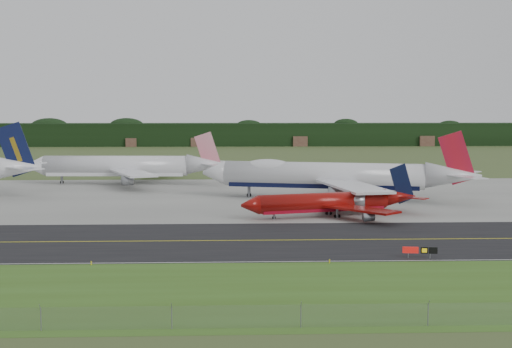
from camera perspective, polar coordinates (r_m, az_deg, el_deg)
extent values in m
plane|color=#394B23|center=(115.19, 4.15, -4.92)|extent=(600.00, 600.00, 0.00)
cube|color=#38591A|center=(81.29, 6.92, -9.29)|extent=(400.00, 30.00, 0.01)
cube|color=black|center=(111.28, 4.38, -5.28)|extent=(400.00, 32.00, 0.02)
cube|color=gray|center=(165.41, 2.19, -1.78)|extent=(400.00, 78.00, 0.01)
cube|color=gold|center=(111.28, 4.38, -5.27)|extent=(400.00, 0.40, 0.00)
cube|color=silver|center=(96.20, 5.45, -6.96)|extent=(400.00, 0.25, 0.00)
plane|color=slate|center=(68.67, 8.69, -11.12)|extent=(320.00, 0.00, 320.00)
cylinder|color=slate|center=(68.67, 8.69, -11.12)|extent=(0.10, 0.10, 2.20)
cube|color=black|center=(388.12, -0.35, 3.20)|extent=(700.00, 24.00, 12.00)
cylinder|color=silver|center=(159.69, 5.37, -0.08)|extent=(44.53, 16.78, 5.66)
cube|color=black|center=(159.88, 5.36, -0.73)|extent=(42.02, 14.85, 1.98)
cone|color=silver|center=(164.66, -3.32, 0.10)|extent=(6.82, 6.89, 5.66)
cone|color=silver|center=(158.67, 15.51, -0.13)|extent=(12.81, 8.46, 5.66)
ellipsoid|color=silver|center=(161.56, 0.98, 0.56)|extent=(12.38, 7.58, 3.61)
cube|color=silver|center=(146.53, 7.75, -0.98)|extent=(12.42, 26.24, 0.49)
cube|color=silver|center=(171.54, 8.45, -0.07)|extent=(22.29, 24.54, 0.49)
cube|color=#B51425|center=(158.40, 15.77, 1.25)|extent=(7.98, 2.50, 11.72)
cylinder|color=gray|center=(147.57, 6.42, -1.52)|extent=(3.59, 3.08, 2.38)
cylinder|color=gray|center=(171.42, 7.27, -0.58)|extent=(3.59, 3.08, 2.38)
cylinder|color=gray|center=(136.27, 8.07, -2.11)|extent=(3.59, 3.08, 2.38)
cylinder|color=gray|center=(181.93, 9.19, -0.26)|extent=(3.59, 3.08, 2.38)
cylinder|color=black|center=(163.18, -0.56, -1.69)|extent=(1.10, 0.70, 1.02)
cylinder|color=slate|center=(156.60, 6.51, -1.52)|extent=(0.97, 0.97, 3.78)
cylinder|color=black|center=(156.77, 6.50, -2.02)|extent=(1.11, 0.75, 1.02)
cylinder|color=slate|center=(162.75, 6.74, -1.26)|extent=(0.97, 0.97, 3.78)
cylinder|color=black|center=(162.91, 6.73, -1.74)|extent=(1.11, 0.75, 1.02)
cylinder|color=maroon|center=(134.36, 5.37, -2.23)|extent=(25.64, 10.41, 3.47)
cube|color=maroon|center=(134.51, 5.37, -2.71)|extent=(24.17, 9.22, 1.22)
cone|color=maroon|center=(129.30, -0.51, -2.51)|extent=(4.04, 4.22, 3.47)
cone|color=maroon|center=(141.56, 11.41, -1.82)|extent=(7.47, 5.21, 3.47)
cube|color=maroon|center=(129.88, 8.42, -2.80)|extent=(12.88, 13.84, 0.39)
cube|color=maroon|center=(142.69, 5.84, -2.04)|extent=(6.82, 14.85, 0.39)
cube|color=black|center=(141.50, 11.60, -0.76)|extent=(5.35, 1.78, 7.91)
cylinder|color=gray|center=(126.89, 9.00, -3.43)|extent=(2.23, 1.93, 1.46)
cylinder|color=gray|center=(145.81, 5.20, -2.25)|extent=(2.23, 1.93, 1.46)
cylinder|color=black|center=(131.15, 1.45, -3.51)|extent=(0.68, 0.44, 0.63)
cylinder|color=slate|center=(133.74, 6.50, -3.12)|extent=(0.60, 0.60, 1.79)
cylinder|color=black|center=(133.82, 6.50, -3.37)|extent=(0.69, 0.47, 0.63)
cylinder|color=slate|center=(137.18, 5.83, -2.90)|extent=(0.60, 0.60, 1.79)
cylinder|color=black|center=(137.26, 5.83, -3.14)|extent=(0.69, 0.47, 0.63)
cone|color=white|center=(175.58, -18.85, 0.48)|extent=(13.76, 9.06, 6.45)
cube|color=#0C1236|center=(175.24, -18.65, 1.87)|extent=(8.92, 2.48, 13.01)
cylinder|color=silver|center=(194.53, -11.17, 0.66)|extent=(38.63, 7.48, 5.33)
cube|color=white|center=(194.68, -11.16, 0.15)|extent=(36.64, 6.04, 1.87)
cone|color=silver|center=(200.20, -17.22, 0.65)|extent=(5.09, 5.59, 5.33)
cone|color=silver|center=(190.87, -4.03, 0.78)|extent=(10.41, 5.89, 5.33)
cube|color=silver|center=(182.54, -9.82, 0.09)|extent=(14.59, 22.99, 0.48)
cube|color=silver|center=(204.10, -8.67, 0.65)|extent=(16.50, 22.65, 0.48)
cube|color=red|center=(190.58, -3.86, 1.82)|extent=(7.37, 0.84, 10.60)
cylinder|color=gray|center=(177.60, -10.23, -0.54)|extent=(3.03, 2.40, 2.24)
cylinder|color=gray|center=(209.44, -8.51, 0.37)|extent=(3.03, 2.40, 2.24)
cylinder|color=black|center=(198.52, -15.26, -0.64)|extent=(0.98, 0.49, 0.96)
cylinder|color=slate|center=(191.34, -10.44, -0.39)|extent=(0.79, 0.79, 3.36)
cylinder|color=black|center=(191.46, -10.43, -0.75)|extent=(0.99, 0.53, 0.96)
cylinder|color=slate|center=(197.06, -10.10, -0.22)|extent=(0.79, 0.79, 3.36)
cylinder|color=black|center=(197.18, -10.09, -0.57)|extent=(0.99, 0.53, 0.96)
cylinder|color=slate|center=(100.04, 12.08, -6.40)|extent=(0.12, 0.12, 0.68)
cylinder|color=slate|center=(100.35, 13.75, -6.39)|extent=(0.12, 0.12, 0.68)
cube|color=#AD100D|center=(99.91, 12.26, -5.96)|extent=(2.14, 0.51, 0.88)
cube|color=black|center=(100.10, 13.32, -5.96)|extent=(0.99, 0.33, 0.88)
cube|color=black|center=(100.24, 13.98, -5.96)|extent=(1.18, 0.36, 0.88)
cylinder|color=yellow|center=(96.03, -13.04, -6.96)|extent=(0.16, 0.16, 0.50)
cylinder|color=yellow|center=(95.27, 5.90, -6.95)|extent=(0.16, 0.16, 0.50)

